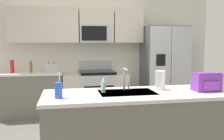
{
  "coord_description": "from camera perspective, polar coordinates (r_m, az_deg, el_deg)",
  "views": [
    {
      "loc": [
        -0.7,
        -3.33,
        1.5
      ],
      "look_at": [
        0.04,
        0.6,
        1.05
      ],
      "focal_mm": 39.31,
      "sensor_mm": 36.0,
      "label": 1
    }
  ],
  "objects": [
    {
      "name": "soap_dispenser",
      "position": [
        2.96,
        -2.04,
        -3.94
      ],
      "size": [
        0.06,
        0.06,
        0.17
      ],
      "color": "#A5D8B2",
      "rests_on": "island_counter"
    },
    {
      "name": "bottle_red",
      "position": [
        5.21,
        -22.18,
        0.74
      ],
      "size": [
        0.07,
        0.07,
        0.26
      ],
      "primitive_type": "cylinder",
      "color": "red",
      "rests_on": "back_counter"
    },
    {
      "name": "refrigerator",
      "position": [
        5.52,
        11.98,
        0.29
      ],
      "size": [
        0.9,
        0.76,
        1.85
      ],
      "color": "#4C4F54",
      "rests_on": "ground"
    },
    {
      "name": "paper_towel_roll",
      "position": [
        3.2,
        11.14,
        -2.32
      ],
      "size": [
        0.12,
        0.12,
        0.24
      ],
      "primitive_type": "cylinder",
      "color": "white",
      "rests_on": "island_counter"
    },
    {
      "name": "sink_faucet",
      "position": [
        3.1,
        3.05,
        -1.6
      ],
      "size": [
        0.08,
        0.21,
        0.28
      ],
      "color": "#B7BABF",
      "rests_on": "island_counter"
    },
    {
      "name": "toaster",
      "position": [
        5.12,
        -13.88,
        0.51
      ],
      "size": [
        0.28,
        0.16,
        0.18
      ],
      "color": "#B7BABF",
      "rests_on": "back_counter"
    },
    {
      "name": "kitchen_wall_unit",
      "position": [
        5.45,
        -4.75,
        6.1
      ],
      "size": [
        5.2,
        0.43,
        2.6
      ],
      "color": "silver",
      "rests_on": "ground"
    },
    {
      "name": "range_oven",
      "position": [
        5.28,
        -3.83,
        -5.15
      ],
      "size": [
        1.36,
        0.61,
        1.1
      ],
      "color": "#B7BABF",
      "rests_on": "ground"
    },
    {
      "name": "pepper_mill",
      "position": [
        5.21,
        -18.32,
        0.74
      ],
      "size": [
        0.05,
        0.05,
        0.23
      ],
      "primitive_type": "cylinder",
      "color": "brown",
      "rests_on": "back_counter"
    },
    {
      "name": "drink_cup_blue",
      "position": [
        2.72,
        -12.34,
        -4.6
      ],
      "size": [
        0.08,
        0.08,
        0.29
      ],
      "color": "blue",
      "rests_on": "island_counter"
    },
    {
      "name": "back_counter",
      "position": [
        5.29,
        -18.32,
        -5.35
      ],
      "size": [
        1.28,
        0.63,
        0.9
      ],
      "color": "slate",
      "rests_on": "ground"
    },
    {
      "name": "backpack",
      "position": [
        3.26,
        21.13,
        -2.53
      ],
      "size": [
        0.32,
        0.22,
        0.23
      ],
      "color": "purple",
      "rests_on": "island_counter"
    },
    {
      "name": "island_counter",
      "position": [
        3.09,
        5.58,
        -13.4
      ],
      "size": [
        2.22,
        0.82,
        0.9
      ],
      "color": "slate",
      "rests_on": "ground"
    }
  ]
}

